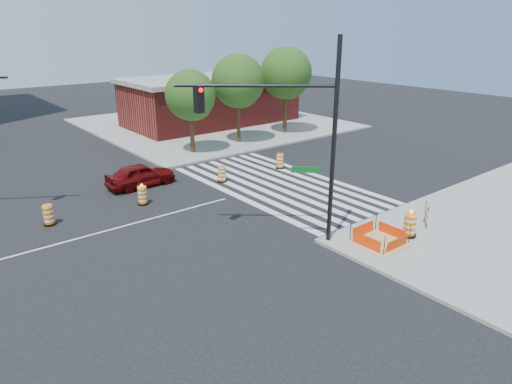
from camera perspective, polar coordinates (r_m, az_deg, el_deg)
ground at (r=22.76m, az=-18.55°, el=-4.73°), size 120.00×120.00×0.00m
sidewalk_ne at (r=45.97m, az=-5.51°, el=8.57°), size 22.00×22.00×0.15m
crosswalk_east at (r=27.96m, az=2.76°, el=0.95°), size 6.75×13.50×0.01m
lane_centerline at (r=22.76m, az=-18.55°, el=-4.72°), size 14.00×0.12×0.01m
excavation_pit at (r=20.92m, az=15.13°, el=-5.91°), size 2.20×2.20×0.90m
brick_storefront at (r=45.58m, az=-5.61°, el=11.33°), size 16.50×8.50×4.60m
red_coupe at (r=28.30m, az=-14.24°, el=2.08°), size 4.20×1.80×1.41m
signal_pole_se at (r=18.92m, az=4.32°, el=8.35°), size 5.10×4.38×8.69m
pit_drum at (r=21.70m, az=18.66°, el=-3.96°), size 0.67×0.67×1.31m
barricade at (r=23.15m, az=20.52°, el=-2.54°), size 0.75×0.61×1.08m
tree_north_c at (r=34.26m, az=-8.15°, el=11.54°), size 3.70×3.68×6.25m
tree_north_d at (r=37.14m, az=-2.23°, el=13.34°), size 4.22×4.22×7.17m
tree_north_e at (r=40.70m, az=3.77°, el=14.28°), size 4.45×4.45×7.57m
median_drum_2 at (r=24.33m, az=-24.50°, el=-2.70°), size 0.60×0.60×1.02m
median_drum_3 at (r=25.42m, az=-14.00°, el=-0.47°), size 0.60×0.60×1.18m
median_drum_4 at (r=28.34m, az=-4.27°, el=2.20°), size 0.60×0.60×1.02m
median_drum_5 at (r=31.05m, az=3.02°, el=3.82°), size 0.60×0.60×1.02m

